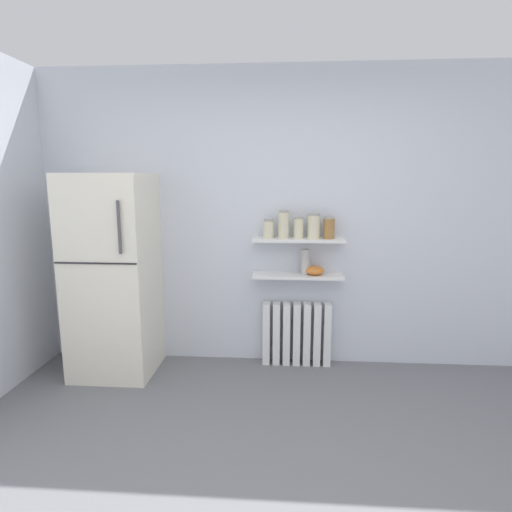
# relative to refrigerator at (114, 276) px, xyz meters

# --- Properties ---
(ground_plane) EXTENTS (7.04, 7.04, 0.00)m
(ground_plane) POSITION_rel_refrigerator_xyz_m (1.48, -1.18, -0.85)
(ground_plane) COLOR slate
(back_wall) EXTENTS (7.04, 0.10, 2.60)m
(back_wall) POSITION_rel_refrigerator_xyz_m (1.48, 0.37, 0.45)
(back_wall) COLOR silver
(back_wall) RESTS_ON ground_plane
(refrigerator) EXTENTS (0.66, 0.66, 1.70)m
(refrigerator) POSITION_rel_refrigerator_xyz_m (0.00, 0.00, 0.00)
(refrigerator) COLOR silver
(refrigerator) RESTS_ON ground_plane
(radiator) EXTENTS (0.61, 0.12, 0.57)m
(radiator) POSITION_rel_refrigerator_xyz_m (1.56, 0.24, -0.57)
(radiator) COLOR white
(radiator) RESTS_ON ground_plane
(wall_shelf_lower) EXTENTS (0.78, 0.22, 0.02)m
(wall_shelf_lower) POSITION_rel_refrigerator_xyz_m (1.56, 0.21, -0.02)
(wall_shelf_lower) COLOR white
(wall_shelf_upper) EXTENTS (0.78, 0.22, 0.02)m
(wall_shelf_upper) POSITION_rel_refrigerator_xyz_m (1.56, 0.21, 0.29)
(wall_shelf_upper) COLOR white
(storage_jar_0) EXTENTS (0.09, 0.09, 0.16)m
(storage_jar_0) POSITION_rel_refrigerator_xyz_m (1.30, 0.21, 0.39)
(storage_jar_0) COLOR beige
(storage_jar_0) RESTS_ON wall_shelf_upper
(storage_jar_1) EXTENTS (0.09, 0.09, 0.24)m
(storage_jar_1) POSITION_rel_refrigerator_xyz_m (1.43, 0.21, 0.42)
(storage_jar_1) COLOR beige
(storage_jar_1) RESTS_ON wall_shelf_upper
(storage_jar_2) EXTENTS (0.08, 0.08, 0.19)m
(storage_jar_2) POSITION_rel_refrigerator_xyz_m (1.56, 0.21, 0.40)
(storage_jar_2) COLOR beige
(storage_jar_2) RESTS_ON wall_shelf_upper
(storage_jar_3) EXTENTS (0.11, 0.11, 0.21)m
(storage_jar_3) POSITION_rel_refrigerator_xyz_m (1.69, 0.21, 0.41)
(storage_jar_3) COLOR beige
(storage_jar_3) RESTS_ON wall_shelf_upper
(storage_jar_4) EXTENTS (0.10, 0.10, 0.19)m
(storage_jar_4) POSITION_rel_refrigerator_xyz_m (1.82, 0.21, 0.40)
(storage_jar_4) COLOR olive
(storage_jar_4) RESTS_ON wall_shelf_upper
(vase) EXTENTS (0.07, 0.07, 0.22)m
(vase) POSITION_rel_refrigerator_xyz_m (1.62, 0.21, 0.10)
(vase) COLOR #B2ADA8
(vase) RESTS_ON wall_shelf_lower
(shelf_bowl) EXTENTS (0.17, 0.17, 0.08)m
(shelf_bowl) POSITION_rel_refrigerator_xyz_m (1.70, 0.21, 0.03)
(shelf_bowl) COLOR orange
(shelf_bowl) RESTS_ON wall_shelf_lower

